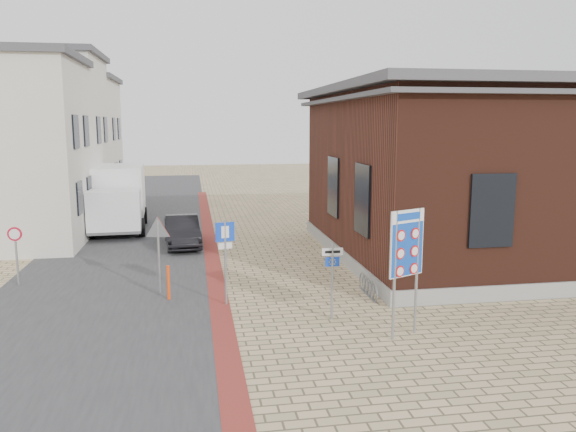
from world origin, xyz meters
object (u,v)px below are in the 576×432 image
object	(u,v)px
box_truck	(118,198)
border_sign	(407,245)
sedan	(182,231)
bollard	(168,283)
parking_sign	(225,247)
essen_sign	(332,270)

from	to	relation	value
box_truck	border_sign	bearing A→B (deg)	-63.80
sedan	bollard	bearing A→B (deg)	-96.84
sedan	border_sign	distance (m)	13.19
sedan	parking_sign	bearing A→B (deg)	-85.31
sedan	essen_sign	distance (m)	11.09
sedan	parking_sign	world-z (taller)	parking_sign
box_truck	essen_sign	distance (m)	16.36
box_truck	border_sign	xyz separation A→B (m)	(8.92, -16.11, 0.71)
sedan	border_sign	size ratio (longest dim) A/B	1.24
bollard	parking_sign	bearing A→B (deg)	-25.20
box_truck	bollard	world-z (taller)	box_truck
border_sign	bollard	bearing A→B (deg)	121.29
box_truck	parking_sign	distance (m)	13.68
box_truck	bollard	size ratio (longest dim) A/B	5.77
sedan	bollard	xyz separation A→B (m)	(-0.29, -7.74, -0.12)
border_sign	parking_sign	world-z (taller)	border_sign
box_truck	bollard	distance (m)	12.47
box_truck	essen_sign	xyz separation A→B (m)	(7.42, -14.58, -0.26)
border_sign	essen_sign	size ratio (longest dim) A/B	1.52
border_sign	bollard	distance (m)	7.46
border_sign	parking_sign	xyz separation A→B (m)	(-4.30, 3.24, -0.59)
sedan	border_sign	bearing A→B (deg)	-68.82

